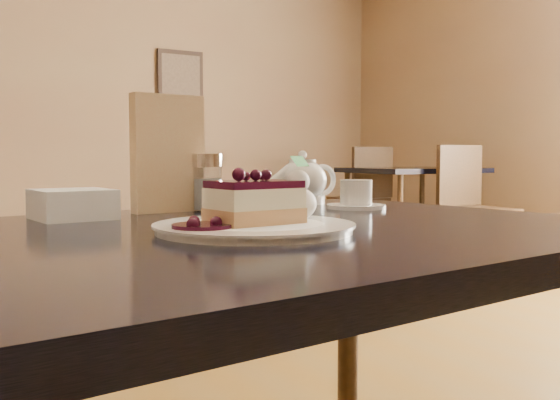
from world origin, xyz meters
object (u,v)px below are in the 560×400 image
main_table (235,282)px  tea_set (312,185)px  dessert_plate (254,228)px  bg_table_far_right (411,250)px  cheesecake_slice (254,203)px

main_table → tea_set: 0.50m
dessert_plate → bg_table_far_right: (3.28, 3.15, -0.70)m
main_table → dessert_plate: dessert_plate is taller
main_table → cheesecake_slice: size_ratio=9.96×
bg_table_far_right → main_table: bearing=-133.8°
bg_table_far_right → dessert_plate: bearing=-133.3°
cheesecake_slice → dessert_plate: bearing=-95.2°
tea_set → main_table: bearing=-137.9°
tea_set → bg_table_far_right: tea_set is taller
cheesecake_slice → main_table: bearing=90.0°
tea_set → bg_table_far_right: bearing=43.6°
dessert_plate → tea_set: (0.36, 0.38, 0.04)m
main_table → dessert_plate: (0.00, -0.05, 0.09)m
main_table → cheesecake_slice: 0.13m
tea_set → cheesecake_slice: bearing=-133.4°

